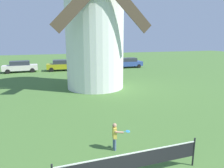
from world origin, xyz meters
TOP-DOWN VIEW (x-y plane):
  - windmill at (2.33, 14.97)m, footprint 8.14×6.02m
  - tennis_net at (0.31, 1.86)m, footprint 4.99×0.06m
  - player_far at (0.42, 3.79)m, footprint 0.70×0.53m
  - parked_car_cream at (-5.45, 26.93)m, footprint 4.59×2.09m
  - parked_car_mustard at (0.07, 26.63)m, footprint 4.18×2.03m
  - parked_car_silver at (4.85, 26.15)m, footprint 4.33×2.13m
  - parked_car_blue at (10.55, 26.41)m, footprint 4.41×1.93m

SIDE VIEW (x-z plane):
  - player_far at x=0.42m, z-range 0.08..1.26m
  - tennis_net at x=0.31m, z-range 0.13..1.23m
  - parked_car_mustard at x=0.07m, z-range 0.03..1.59m
  - parked_car_silver at x=4.85m, z-range 0.03..1.59m
  - parked_car_blue at x=10.55m, z-range 0.03..1.59m
  - parked_car_cream at x=-5.45m, z-range 0.03..1.59m
  - windmill at x=2.33m, z-range 0.00..13.06m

